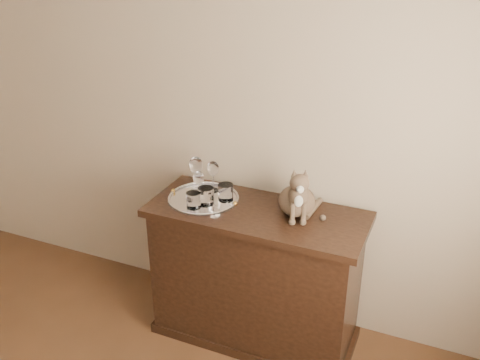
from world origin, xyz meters
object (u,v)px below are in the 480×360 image
object	(u,v)px
wine_glass_b	(213,176)
wine_glass_d	(199,185)
sideboard	(256,276)
tumbler_c	(226,192)
cat	(297,188)
tumbler_b	(194,200)
tray	(204,199)
wine_glass_a	(196,174)
tumbler_a	(206,196)

from	to	relation	value
wine_glass_b	wine_glass_d	world-z (taller)	wine_glass_b
sideboard	wine_glass_b	world-z (taller)	wine_glass_b
tumbler_c	cat	world-z (taller)	cat
tumbler_b	cat	bearing A→B (deg)	18.07
tray	cat	world-z (taller)	cat
wine_glass_a	wine_glass_d	size ratio (longest dim) A/B	1.25
sideboard	tumbler_c	xyz separation A→B (m)	(-0.20, 0.04, 0.48)
wine_glass_d	tumbler_b	size ratio (longest dim) A/B	1.86
sideboard	tray	xyz separation A→B (m)	(-0.33, 0.00, 0.43)
tumbler_a	tray	bearing A→B (deg)	128.95
tray	wine_glass_b	distance (m)	0.15
tumbler_b	wine_glass_d	bearing A→B (deg)	101.48
tumbler_a	sideboard	bearing A→B (deg)	10.04
wine_glass_b	cat	world-z (taller)	cat
wine_glass_d	tumbler_b	bearing A→B (deg)	-78.52
wine_glass_a	tumbler_b	world-z (taller)	wine_glass_a
tumbler_a	tumbler_b	world-z (taller)	tumbler_a
wine_glass_a	tumbler_b	bearing A→B (deg)	-66.92
tumbler_b	tumbler_c	distance (m)	0.19
wine_glass_b	tumbler_b	xyz separation A→B (m)	(-0.01, -0.23, -0.05)
tray	cat	xyz separation A→B (m)	(0.53, 0.06, 0.15)
tray	tumbler_b	world-z (taller)	tumbler_b
sideboard	cat	bearing A→B (deg)	16.61
sideboard	tray	bearing A→B (deg)	179.33
wine_glass_b	tumbler_c	world-z (taller)	wine_glass_b
wine_glass_d	tumbler_a	world-z (taller)	wine_glass_d
tumbler_a	cat	world-z (taller)	cat
wine_glass_a	wine_glass_b	size ratio (longest dim) A/B	1.15
tray	tumbler_a	size ratio (longest dim) A/B	4.05
wine_glass_d	sideboard	bearing A→B (deg)	0.60
wine_glass_a	wine_glass_d	world-z (taller)	wine_glass_a
tumbler_b	cat	distance (m)	0.56
wine_glass_a	cat	bearing A→B (deg)	-1.89
wine_glass_d	cat	size ratio (longest dim) A/B	0.55
cat	wine_glass_a	bearing A→B (deg)	156.94
sideboard	tumbler_b	bearing A→B (deg)	-161.04
tray	wine_glass_d	xyz separation A→B (m)	(-0.02, -0.01, 0.09)
wine_glass_a	wine_glass_d	xyz separation A→B (m)	(0.06, -0.08, -0.02)
tumbler_b	cat	xyz separation A→B (m)	(0.53, 0.17, 0.10)
wine_glass_b	wine_glass_d	bearing A→B (deg)	-103.38
cat	wine_glass_d	bearing A→B (deg)	165.48
wine_glass_b	wine_glass_d	xyz separation A→B (m)	(-0.03, -0.12, -0.01)
tumbler_a	wine_glass_d	bearing A→B (deg)	144.87
tray	wine_glass_d	world-z (taller)	wine_glass_d
wine_glass_d	tumbler_b	distance (m)	0.12
sideboard	cat	world-z (taller)	cat
wine_glass_a	wine_glass_d	distance (m)	0.11
tumbler_a	tumbler_c	world-z (taller)	tumbler_a
wine_glass_b	cat	xyz separation A→B (m)	(0.52, -0.06, 0.05)
wine_glass_a	wine_glass_d	bearing A→B (deg)	-54.52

